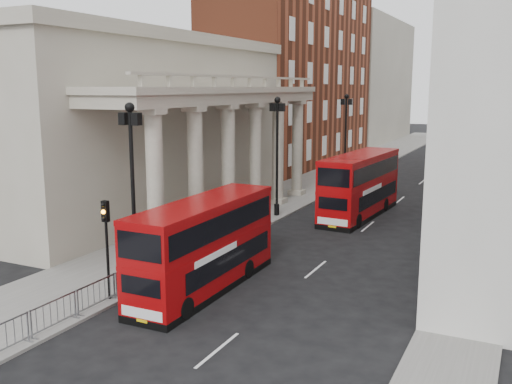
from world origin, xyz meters
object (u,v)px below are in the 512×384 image
at_px(monument_column, 481,46).
at_px(lamp_post_mid, 277,148).
at_px(pedestrian_b, 181,216).
at_px(traffic_light, 106,231).
at_px(pedestrian_a, 232,210).
at_px(lamp_post_north, 346,132).
at_px(lamp_post_south, 133,182).
at_px(pedestrian_c, 248,200).
at_px(bus_near, 205,244).
at_px(bus_far, 360,184).

xyz_separation_m(monument_column, lamp_post_mid, (-6.60, -72.00, -11.07)).
xyz_separation_m(lamp_post_mid, pedestrian_b, (-3.97, -6.21, -3.98)).
distance_m(traffic_light, pedestrian_a, 14.82).
height_order(lamp_post_north, traffic_light, lamp_post_north).
relative_size(lamp_post_south, lamp_post_mid, 1.00).
distance_m(lamp_post_south, traffic_light, 2.71).
height_order(lamp_post_north, pedestrian_c, lamp_post_north).
height_order(monument_column, pedestrian_b, monument_column).
bearing_deg(pedestrian_a, lamp_post_mid, 60.94).
relative_size(lamp_post_mid, pedestrian_b, 5.12).
height_order(monument_column, bus_near, monument_column).
xyz_separation_m(lamp_post_mid, bus_far, (5.21, 2.84, -2.59)).
distance_m(lamp_post_south, bus_near, 4.26).
bearing_deg(monument_column, pedestrian_c, -96.98).
distance_m(bus_far, pedestrian_c, 8.12).
bearing_deg(lamp_post_south, pedestrian_c, 98.02).
height_order(monument_column, pedestrian_a, monument_column).
relative_size(lamp_post_mid, bus_far, 0.80).
xyz_separation_m(lamp_post_south, bus_near, (3.05, 1.09, -2.76)).
bearing_deg(lamp_post_south, pedestrian_b, 112.09).
relative_size(monument_column, pedestrian_a, 31.50).
distance_m(bus_far, pedestrian_b, 12.97).
bearing_deg(lamp_post_south, lamp_post_mid, 90.00).
bearing_deg(traffic_light, pedestrian_c, 97.44).
bearing_deg(lamp_post_north, pedestrian_b, -100.14).
bearing_deg(pedestrian_c, pedestrian_b, -78.92).
height_order(bus_far, pedestrian_a, bus_far).
relative_size(lamp_post_south, lamp_post_north, 1.00).
distance_m(lamp_post_mid, traffic_light, 18.11).
bearing_deg(lamp_post_mid, bus_far, 28.55).
relative_size(monument_column, pedestrian_c, 28.31).
bearing_deg(lamp_post_mid, pedestrian_c, -175.85).
bearing_deg(pedestrian_b, lamp_post_south, 116.97).
relative_size(lamp_post_north, bus_near, 0.87).
relative_size(bus_far, pedestrian_b, 6.41).
relative_size(traffic_light, pedestrian_c, 2.25).
bearing_deg(lamp_post_south, pedestrian_a, 97.88).
bearing_deg(monument_column, pedestrian_b, -97.70).
bearing_deg(bus_near, monument_column, 87.36).
height_order(bus_far, pedestrian_c, bus_far).
bearing_deg(pedestrian_c, lamp_post_mid, 31.27).
xyz_separation_m(monument_column, pedestrian_a, (-8.33, -75.47, -15.00)).
xyz_separation_m(bus_near, bus_far, (2.16, 17.75, 0.17)).
bearing_deg(pedestrian_c, monument_column, 110.15).
relative_size(monument_column, bus_far, 5.21).
bearing_deg(lamp_post_mid, traffic_light, -89.68).
bearing_deg(lamp_post_south, monument_column, 85.71).
distance_m(monument_column, lamp_post_mid, 73.14).
xyz_separation_m(bus_near, pedestrian_c, (-5.28, 14.75, -1.07)).
xyz_separation_m(lamp_post_north, bus_far, (5.21, -13.16, -2.59)).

